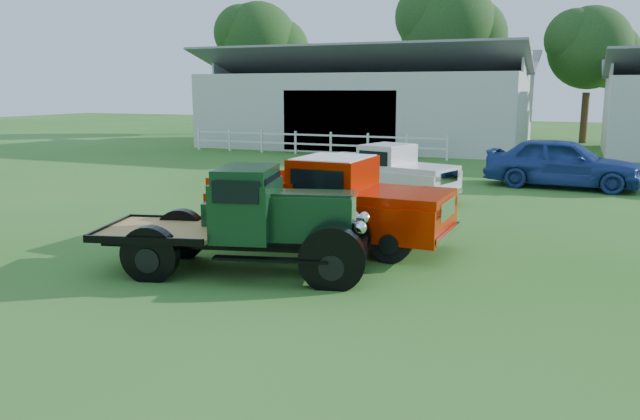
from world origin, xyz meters
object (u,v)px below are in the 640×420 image
at_px(vintage_flatbed, 242,220).
at_px(white_pickup, 384,172).
at_px(red_pickup, 329,201).
at_px(misc_car_blue, 562,162).

xyz_separation_m(vintage_flatbed, white_pickup, (0.19, 8.53, -0.15)).
distance_m(red_pickup, white_pickup, 6.01).
bearing_deg(misc_car_blue, red_pickup, 161.73).
distance_m(vintage_flatbed, white_pickup, 8.54).
bearing_deg(red_pickup, vintage_flatbed, -104.29).
bearing_deg(misc_car_blue, white_pickup, 137.48).
height_order(red_pickup, misc_car_blue, red_pickup).
relative_size(white_pickup, misc_car_blue, 0.89).
relative_size(vintage_flatbed, misc_car_blue, 0.98).
bearing_deg(red_pickup, white_pickup, 96.77).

